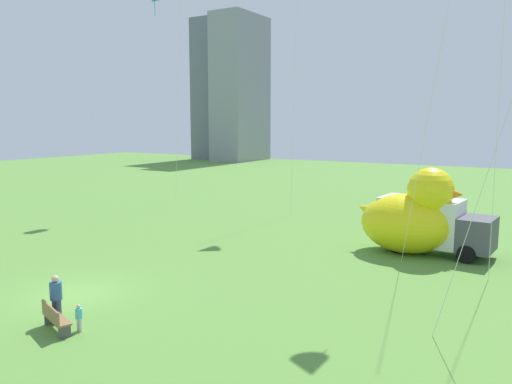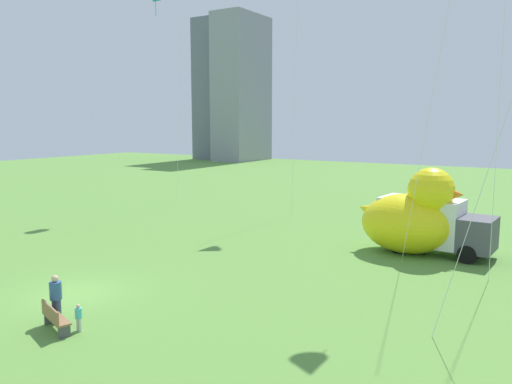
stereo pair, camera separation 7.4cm
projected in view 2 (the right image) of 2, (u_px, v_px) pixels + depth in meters
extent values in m
plane|color=#5A8E3B|center=(76.00, 294.00, 20.07)|extent=(140.00, 140.00, 0.00)
cube|color=olive|center=(57.00, 318.00, 16.48)|extent=(1.68, 0.95, 0.06)
cube|color=olive|center=(50.00, 312.00, 16.33)|extent=(1.56, 0.59, 0.45)
cube|color=#47474C|center=(50.00, 318.00, 17.08)|extent=(0.20, 0.38, 0.39)
cube|color=#47474C|center=(64.00, 332.00, 15.95)|extent=(0.20, 0.38, 0.39)
cylinder|color=#38476B|center=(55.00, 310.00, 17.24)|extent=(0.19, 0.19, 0.81)
cylinder|color=#38476B|center=(59.00, 311.00, 17.14)|extent=(0.19, 0.19, 0.81)
cylinder|color=#33598C|center=(56.00, 291.00, 17.09)|extent=(0.41, 0.41, 0.61)
sphere|color=#D8AD8C|center=(55.00, 279.00, 17.03)|extent=(0.24, 0.24, 0.24)
cylinder|color=silver|center=(78.00, 324.00, 16.49)|extent=(0.10, 0.10, 0.45)
cylinder|color=silver|center=(80.00, 325.00, 16.43)|extent=(0.10, 0.10, 0.45)
cylinder|color=#4CBFC6|center=(78.00, 313.00, 16.40)|extent=(0.22, 0.22, 0.34)
sphere|color=#D8AD8C|center=(78.00, 306.00, 16.37)|extent=(0.13, 0.13, 0.13)
ellipsoid|color=yellow|center=(407.00, 223.00, 26.25)|extent=(4.78, 3.54, 3.12)
sphere|color=yellow|center=(431.00, 190.00, 25.40)|extent=(2.33, 2.33, 2.33)
cone|color=orange|center=(453.00, 194.00, 24.86)|extent=(1.05, 1.05, 1.05)
cone|color=yellow|center=(369.00, 210.00, 27.27)|extent=(1.43, 1.25, 1.50)
cube|color=white|center=(421.00, 221.00, 26.53)|extent=(4.25, 2.59, 2.40)
cube|color=#4C4C56|center=(478.00, 234.00, 24.92)|extent=(1.75, 2.41, 1.68)
cylinder|color=black|center=(472.00, 250.00, 25.15)|extent=(1.07, 2.46, 0.90)
cylinder|color=black|center=(404.00, 241.00, 27.19)|extent=(1.07, 2.46, 0.90)
cube|color=slate|center=(223.00, 91.00, 94.73)|extent=(6.91, 10.40, 25.63)
cube|color=gray|center=(242.00, 89.00, 89.40)|extent=(6.12, 10.97, 25.55)
cylinder|color=silver|center=(492.00, 160.00, 15.07)|extent=(2.71, 1.25, 11.42)
cylinder|color=silver|center=(504.00, 28.00, 19.98)|extent=(0.04, 0.87, 21.09)
cylinder|color=silver|center=(179.00, 103.00, 41.06)|extent=(2.76, 2.06, 16.87)
cylinder|color=teal|center=(156.00, 5.00, 39.40)|extent=(0.04, 0.04, 1.60)
cylinder|color=silver|center=(295.00, 93.00, 36.66)|extent=(0.48, 1.56, 17.92)
cylinder|color=silver|center=(429.00, 111.00, 22.45)|extent=(2.30, 1.29, 14.66)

